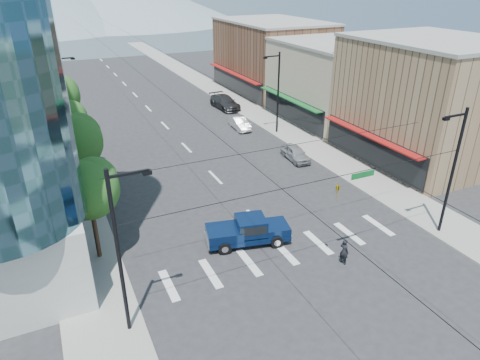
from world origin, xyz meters
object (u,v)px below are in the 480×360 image
(pickup_truck, at_px, (247,230))
(parked_car_mid, at_px, (240,123))
(pedestrian, at_px, (344,251))
(parked_car_far, at_px, (225,102))
(parked_car_near, at_px, (296,153))

(pickup_truck, distance_m, parked_car_mid, 23.62)
(pickup_truck, height_order, pedestrian, pickup_truck)
(parked_car_far, bearing_deg, pedestrian, -104.44)
(pedestrian, relative_size, parked_car_far, 0.30)
(pedestrian, xyz_separation_m, parked_car_far, (6.90, 34.67, -0.02))
(pedestrian, distance_m, parked_car_near, 16.60)
(pickup_truck, relative_size, parked_car_far, 1.00)
(pickup_truck, bearing_deg, pedestrian, -33.06)
(pedestrian, distance_m, parked_car_far, 35.35)
(pickup_truck, height_order, parked_car_mid, pickup_truck)
(parked_car_near, height_order, parked_car_mid, parked_car_near)
(pedestrian, bearing_deg, parked_car_mid, -23.29)
(parked_car_near, distance_m, parked_car_far, 19.25)
(pickup_truck, relative_size, parked_car_mid, 1.41)
(parked_car_mid, height_order, parked_car_far, parked_car_far)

